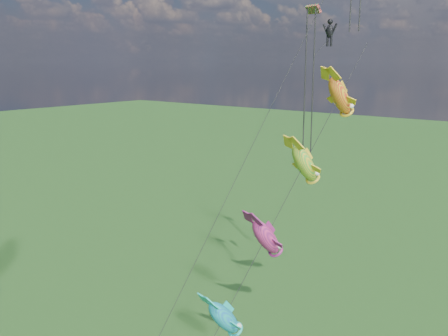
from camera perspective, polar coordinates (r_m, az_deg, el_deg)
The scene contains 2 objects.
fish_windsock_rig at distance 26.99m, azimuth 7.01°, elevation -3.70°, with size 3.18×15.73×19.14m.
parafoil_rig at distance 31.27m, azimuth 11.65°, elevation 15.82°, with size 5.05×17.11×28.20m.
Camera 1 is at (28.60, -11.59, 18.06)m, focal length 40.00 mm.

